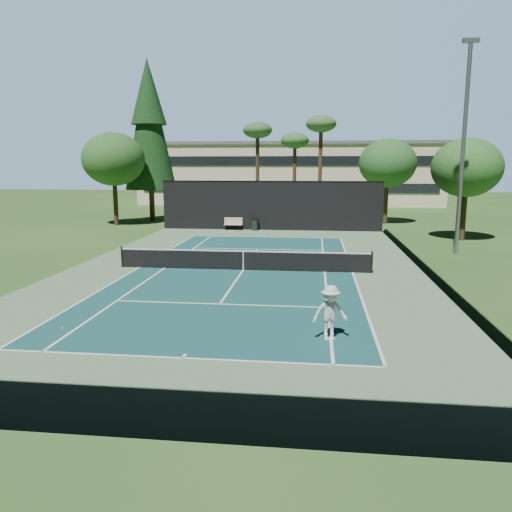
{
  "coord_description": "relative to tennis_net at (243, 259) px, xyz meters",
  "views": [
    {
      "loc": [
        3.52,
        -24.6,
        5.27
      ],
      "look_at": [
        1.0,
        -3.0,
        1.3
      ],
      "focal_mm": 35.0,
      "sensor_mm": 36.0,
      "label": 1
    }
  ],
  "objects": [
    {
      "name": "apron_slab",
      "position": [
        0.0,
        0.0,
        -0.55
      ],
      "size": [
        18.0,
        32.0,
        0.01
      ],
      "primitive_type": "cube",
      "color": "#5D8059",
      "rests_on": "ground"
    },
    {
      "name": "tennis_ball_c",
      "position": [
        1.26,
        2.85,
        -0.52
      ],
      "size": [
        0.08,
        0.08,
        0.08
      ],
      "primitive_type": "sphere",
      "color": "#C1DB31",
      "rests_on": "ground"
    },
    {
      "name": "palm_c",
      "position": [
        4.0,
        23.0,
        8.05
      ],
      "size": [
        2.8,
        2.8,
        9.77
      ],
      "color": "#46331E",
      "rests_on": "ground"
    },
    {
      "name": "decid_tree_a",
      "position": [
        10.0,
        22.0,
        4.86
      ],
      "size": [
        5.12,
        5.12,
        7.62
      ],
      "color": "#42311C",
      "rests_on": "ground"
    },
    {
      "name": "tennis_ball_b",
      "position": [
        -2.74,
        2.01,
        -0.52
      ],
      "size": [
        0.07,
        0.07,
        0.07
      ],
      "primitive_type": "sphere",
      "color": "#C3E634",
      "rests_on": "ground"
    },
    {
      "name": "decid_tree_c",
      "position": [
        -14.0,
        18.0,
        5.21
      ],
      "size": [
        5.44,
        5.44,
        8.09
      ],
      "color": "#442C1D",
      "rests_on": "ground"
    },
    {
      "name": "tennis_ball_d",
      "position": [
        -4.57,
        4.18,
        -0.52
      ],
      "size": [
        0.08,
        0.08,
        0.08
      ],
      "primitive_type": "sphere",
      "color": "yellow",
      "rests_on": "ground"
    },
    {
      "name": "decid_tree_b",
      "position": [
        14.0,
        12.0,
        4.52
      ],
      "size": [
        4.8,
        4.8,
        7.14
      ],
      "color": "#42311C",
      "rests_on": "ground"
    },
    {
      "name": "tennis_net",
      "position": [
        0.0,
        0.0,
        0.0
      ],
      "size": [
        12.9,
        0.1,
        1.1
      ],
      "color": "black",
      "rests_on": "ground"
    },
    {
      "name": "light_pole",
      "position": [
        12.0,
        6.0,
        5.9
      ],
      "size": [
        0.9,
        0.25,
        12.22
      ],
      "color": "#909298",
      "rests_on": "ground"
    },
    {
      "name": "ground",
      "position": [
        0.0,
        0.0,
        -0.56
      ],
      "size": [
        160.0,
        160.0,
        0.0
      ],
      "primitive_type": "plane",
      "color": "#2E5720",
      "rests_on": "ground"
    },
    {
      "name": "tennis_ball_a",
      "position": [
        -4.54,
        -9.89,
        -0.52
      ],
      "size": [
        0.07,
        0.07,
        0.07
      ],
      "primitive_type": "sphere",
      "color": "#DFF136",
      "rests_on": "ground"
    },
    {
      "name": "park_bench",
      "position": [
        -3.08,
        15.79,
        -0.01
      ],
      "size": [
        1.5,
        0.45,
        1.02
      ],
      "color": "beige",
      "rests_on": "ground"
    },
    {
      "name": "pine_tree",
      "position": [
        -12.0,
        22.0,
        9.0
      ],
      "size": [
        4.8,
        4.8,
        15.0
      ],
      "color": "#452C1D",
      "rests_on": "ground"
    },
    {
      "name": "palm_a",
      "position": [
        -2.0,
        24.0,
        7.63
      ],
      "size": [
        2.8,
        2.8,
        9.32
      ],
      "color": "#412D1C",
      "rests_on": "ground"
    },
    {
      "name": "court_lines",
      "position": [
        0.0,
        0.0,
        -0.54
      ],
      "size": [
        11.07,
        23.87,
        0.01
      ],
      "color": "white",
      "rests_on": "ground"
    },
    {
      "name": "palm_b",
      "position": [
        1.5,
        26.0,
        6.8
      ],
      "size": [
        2.8,
        2.8,
        8.42
      ],
      "color": "#4A301F",
      "rests_on": "ground"
    },
    {
      "name": "court_surface",
      "position": [
        0.0,
        0.0,
        -0.55
      ],
      "size": [
        10.97,
        23.77,
        0.01
      ],
      "primitive_type": "cube",
      "color": "#184D4C",
      "rests_on": "ground"
    },
    {
      "name": "trash_bin",
      "position": [
        -1.26,
        15.68,
        -0.08
      ],
      "size": [
        0.56,
        0.56,
        0.95
      ],
      "color": "black",
      "rests_on": "ground"
    },
    {
      "name": "fence",
      "position": [
        0.0,
        0.06,
        1.45
      ],
      "size": [
        18.04,
        32.05,
        4.03
      ],
      "color": "black",
      "rests_on": "ground"
    },
    {
      "name": "campus_building",
      "position": [
        0.0,
        45.98,
        3.65
      ],
      "size": [
        40.5,
        12.5,
        8.3
      ],
      "color": "beige",
      "rests_on": "ground"
    },
    {
      "name": "player",
      "position": [
        4.07,
        -9.83,
        0.29
      ],
      "size": [
        1.22,
        0.88,
        1.7
      ],
      "primitive_type": "imported",
      "rotation": [
        0.0,
        0.0,
        0.24
      ],
      "color": "silver",
      "rests_on": "ground"
    }
  ]
}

